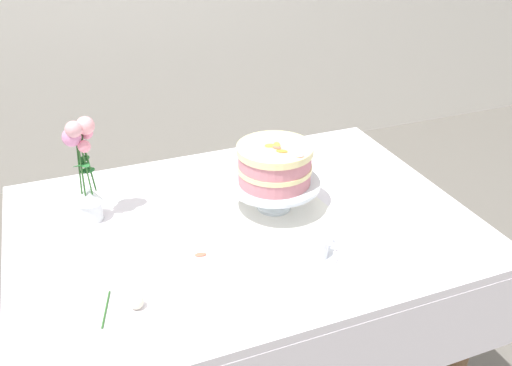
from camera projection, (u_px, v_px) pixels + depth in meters
dining_table at (246, 249)px, 1.73m from camera, size 1.40×1.00×0.74m
linen_napkin at (274, 208)px, 1.77m from camera, size 0.35×0.35×0.00m
cake_stand at (274, 186)px, 1.73m from camera, size 0.29×0.29×0.10m
layer_cake at (275, 164)px, 1.69m from camera, size 0.24×0.24×0.13m
flower_vase at (84, 169)px, 1.63m from camera, size 0.10×0.09×0.34m
teacup at (317, 250)px, 1.53m from camera, size 0.12×0.12×0.06m
fallen_rose at (135, 302)px, 1.36m from camera, size 0.11×0.13×0.04m
loose_petal_0 at (201, 255)px, 1.55m from camera, size 0.04×0.03×0.01m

